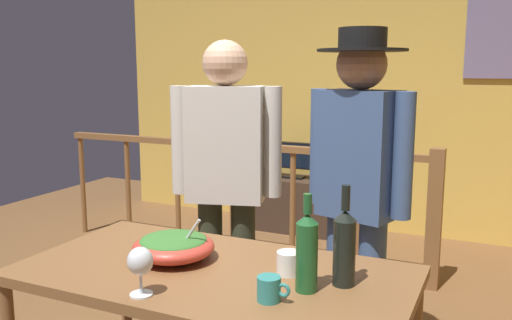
% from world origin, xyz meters
% --- Properties ---
extents(back_wall, '(5.05, 0.10, 2.73)m').
position_xyz_m(back_wall, '(0.00, 2.94, 1.36)').
color(back_wall, gold).
rests_on(back_wall, ground_plane).
extents(framed_picture, '(0.51, 0.03, 0.65)m').
position_xyz_m(framed_picture, '(1.18, 2.88, 1.78)').
color(framed_picture, slate).
extents(stair_railing, '(3.24, 0.10, 1.00)m').
position_xyz_m(stair_railing, '(-0.23, 1.67, 0.63)').
color(stair_railing, brown).
rests_on(stair_railing, ground_plane).
extents(tv_console, '(0.90, 0.40, 0.50)m').
position_xyz_m(tv_console, '(-0.51, 2.59, 0.25)').
color(tv_console, '#38281E').
rests_on(tv_console, ground_plane).
extents(flat_screen_tv, '(0.45, 0.12, 0.35)m').
position_xyz_m(flat_screen_tv, '(-0.51, 2.55, 0.71)').
color(flat_screen_tv, black).
rests_on(flat_screen_tv, tv_console).
extents(serving_table, '(1.49, 0.78, 0.79)m').
position_xyz_m(serving_table, '(0.32, -0.44, 0.71)').
color(serving_table, brown).
rests_on(serving_table, ground_plane).
extents(salad_bowl, '(0.33, 0.33, 0.18)m').
position_xyz_m(salad_bowl, '(0.12, -0.41, 0.84)').
color(salad_bowl, '#CC3D2D').
rests_on(salad_bowl, serving_table).
extents(wine_glass, '(0.09, 0.09, 0.17)m').
position_xyz_m(wine_glass, '(0.21, -0.75, 0.90)').
color(wine_glass, silver).
rests_on(wine_glass, serving_table).
extents(wine_bottle_green, '(0.08, 0.08, 0.34)m').
position_xyz_m(wine_bottle_green, '(0.70, -0.48, 0.93)').
color(wine_bottle_green, '#1E5628').
rests_on(wine_bottle_green, serving_table).
extents(wine_bottle_dark, '(0.08, 0.08, 0.36)m').
position_xyz_m(wine_bottle_dark, '(0.81, -0.38, 0.93)').
color(wine_bottle_dark, black).
rests_on(wine_bottle_dark, serving_table).
extents(mug_teal, '(0.12, 0.08, 0.08)m').
position_xyz_m(mug_teal, '(0.62, -0.61, 0.83)').
color(mug_teal, teal).
rests_on(mug_teal, serving_table).
extents(mug_white, '(0.13, 0.09, 0.09)m').
position_xyz_m(mug_white, '(0.60, -0.37, 0.83)').
color(mug_white, white).
rests_on(mug_white, serving_table).
extents(person_standing_left, '(0.57, 0.32, 1.68)m').
position_xyz_m(person_standing_left, '(-0.03, 0.33, 1.00)').
color(person_standing_left, '#2D3323').
rests_on(person_standing_left, ground_plane).
extents(person_standing_right, '(0.52, 0.41, 1.72)m').
position_xyz_m(person_standing_right, '(0.67, 0.33, 1.03)').
color(person_standing_right, '#3D5684').
rests_on(person_standing_right, ground_plane).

